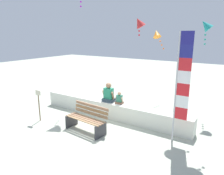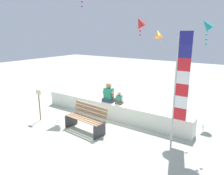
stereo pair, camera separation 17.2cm
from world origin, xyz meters
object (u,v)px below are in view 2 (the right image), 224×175
Objects in this scene: park_bench at (86,119)px; sign_post at (39,102)px; person_child at (119,99)px; kite_orange at (158,34)px; person_adult at (109,94)px; kite_red at (140,23)px; flag_banner at (180,82)px; kite_teal at (207,25)px.

sign_post is (-2.05, -0.30, 0.30)m from park_bench.
person_child is 0.46× the size of kite_orange.
person_adult is 0.75× the size of kite_orange.
person_adult is 2.65m from sign_post.
kite_orange is (0.56, 3.36, 2.30)m from person_adult.
kite_red is at bearing -111.33° from kite_orange.
flag_banner is 2.77× the size of sign_post.
person_child is 0.54× the size of kite_red.
kite_teal is 1.19× the size of kite_red.
kite_red reaches higher than kite_orange.
person_adult is 3.60m from kite_red.
sign_post is (-4.83, -1.21, -1.17)m from flag_banner.
person_child is at bearing -91.12° from kite_orange.
flag_banner is at bearing -46.00° from kite_red.
park_bench is 1.50× the size of kite_orange.
sign_post reaches higher than park_bench.
kite_teal is (2.90, 2.32, 2.61)m from person_adult.
flag_banner is at bearing -90.12° from kite_teal.
flag_banner is at bearing -59.39° from kite_orange.
kite_red reaches higher than kite_teal.
flag_banner is 3.77× the size of kite_red.
sign_post is at bearing -116.90° from kite_red.
park_bench is 1.59m from person_adult.
park_bench is at bearing 8.24° from sign_post.
park_bench is at bearing -95.13° from kite_orange.
sign_post is at bearing -139.57° from kite_teal.
flag_banner is at bearing 14.07° from sign_post.
park_bench is 1.28× the size of sign_post.
kite_red reaches higher than park_bench.
sign_post is (-2.49, -5.16, -2.50)m from kite_orange.
kite_teal is at bearing 40.43° from sign_post.
kite_teal is 0.87× the size of sign_post.
kite_teal reaches higher than person_child.
person_child is at bearing 36.57° from sign_post.
flag_banner is 4.37m from kite_red.
person_adult is 3.11m from flag_banner.
kite_orange is at bearing 88.88° from person_child.
person_child is (0.49, 0.00, -0.11)m from person_adult.
person_adult is 4.11m from kite_orange.
sign_post is at bearing -171.76° from park_bench.
person_adult is at bearing -99.44° from kite_orange.
sign_post is (-2.42, -1.80, -0.09)m from person_child.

